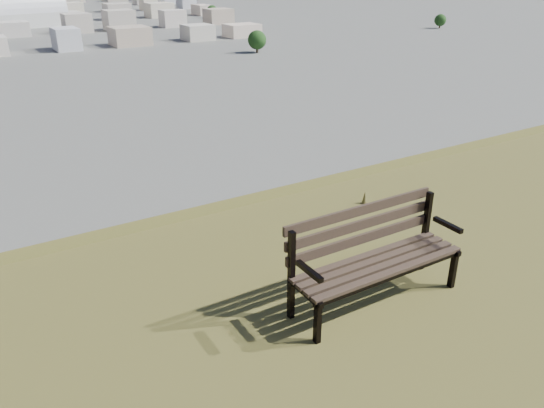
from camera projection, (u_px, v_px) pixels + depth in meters
park_bench at (372, 251)px, 5.18m from camera, size 1.81×0.58×0.94m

